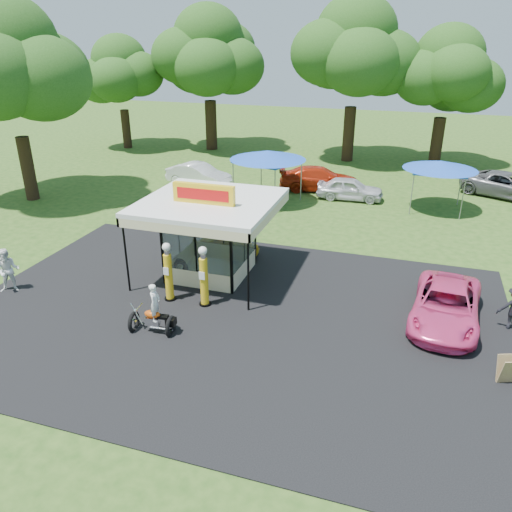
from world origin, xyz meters
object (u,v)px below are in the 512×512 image
(gas_pump_left, at_px, (168,273))
(tent_east, at_px, (440,165))
(motorcycle, at_px, (154,313))
(spectator_west, at_px, (8,271))
(bg_car_b, at_px, (319,179))
(tent_west, at_px, (268,156))
(gas_pump_right, at_px, (204,278))
(bg_car_d, at_px, (507,185))
(bg_car_c, at_px, (350,189))
(pink_sedan, at_px, (446,306))
(a_frame_sign, at_px, (507,370))
(kiosk_car, at_px, (229,245))
(bg_car_a, at_px, (199,175))
(gas_station_kiosk, at_px, (210,236))

(gas_pump_left, xyz_separation_m, tent_east, (9.94, 14.93, 1.51))
(motorcycle, xyz_separation_m, spectator_west, (-7.07, 0.97, 0.16))
(bg_car_b, bearing_deg, tent_west, 131.93)
(gas_pump_left, xyz_separation_m, gas_pump_right, (1.47, 0.03, 0.02))
(bg_car_d, bearing_deg, bg_car_c, 135.98)
(pink_sedan, height_order, spectator_west, spectator_west)
(motorcycle, height_order, tent_east, tent_east)
(gas_pump_right, height_order, bg_car_c, gas_pump_right)
(spectator_west, distance_m, tent_west, 16.08)
(spectator_west, height_order, tent_east, tent_east)
(gas_pump_left, height_order, tent_west, tent_west)
(pink_sedan, height_order, tent_west, tent_west)
(bg_car_d, bearing_deg, gas_pump_right, 170.93)
(tent_east, bearing_deg, bg_car_c, 174.83)
(a_frame_sign, distance_m, bg_car_c, 18.36)
(tent_west, bearing_deg, kiosk_car, -85.71)
(kiosk_car, xyz_separation_m, pink_sedan, (9.57, -3.34, 0.20))
(kiosk_car, distance_m, bg_car_a, 12.08)
(bg_car_c, bearing_deg, kiosk_car, 155.99)
(kiosk_car, height_order, tent_west, tent_west)
(gas_station_kiosk, xyz_separation_m, a_frame_sign, (11.23, -4.24, -1.33))
(bg_car_a, height_order, tent_east, tent_east)
(gas_pump_left, bearing_deg, bg_car_b, 81.33)
(bg_car_b, xyz_separation_m, bg_car_c, (2.25, -1.49, -0.08))
(gas_station_kiosk, xyz_separation_m, gas_pump_right, (0.82, -2.66, -0.60))
(bg_car_c, distance_m, tent_west, 5.70)
(spectator_west, distance_m, bg_car_a, 16.62)
(motorcycle, relative_size, spectator_west, 1.06)
(gas_pump_left, xyz_separation_m, bg_car_b, (2.57, 16.89, -0.39))
(gas_pump_right, distance_m, tent_east, 17.21)
(gas_pump_right, xyz_separation_m, a_frame_sign, (10.41, -1.58, -0.73))
(bg_car_c, distance_m, bg_car_d, 10.19)
(pink_sedan, height_order, tent_east, tent_east)
(bg_car_d, bearing_deg, bg_car_a, 125.72)
(gas_pump_left, height_order, pink_sedan, gas_pump_left)
(kiosk_car, distance_m, tent_west, 8.75)
(spectator_west, relative_size, bg_car_c, 0.45)
(bg_car_b, relative_size, tent_west, 1.16)
(spectator_west, relative_size, tent_west, 0.40)
(gas_pump_left, height_order, motorcycle, gas_pump_left)
(kiosk_car, distance_m, tent_east, 13.85)
(pink_sedan, relative_size, bg_car_c, 1.20)
(motorcycle, relative_size, a_frame_sign, 2.20)
(gas_station_kiosk, height_order, tent_west, gas_station_kiosk)
(gas_pump_left, relative_size, bg_car_d, 0.44)
(kiosk_car, bearing_deg, tent_east, -42.79)
(spectator_west, relative_size, bg_car_b, 0.35)
(pink_sedan, xyz_separation_m, spectator_west, (-16.72, -2.85, 0.24))
(gas_pump_left, distance_m, pink_sedan, 10.35)
(pink_sedan, relative_size, bg_car_a, 1.05)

